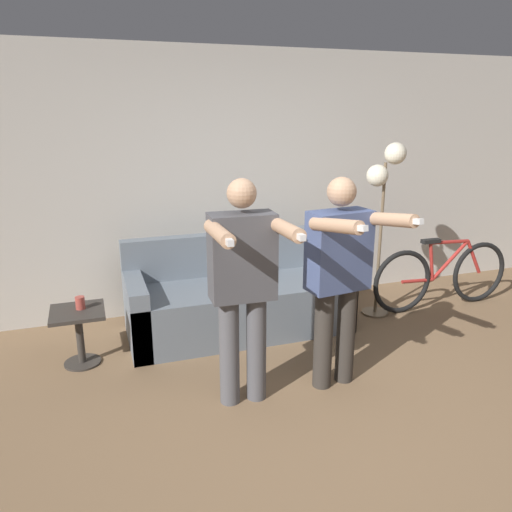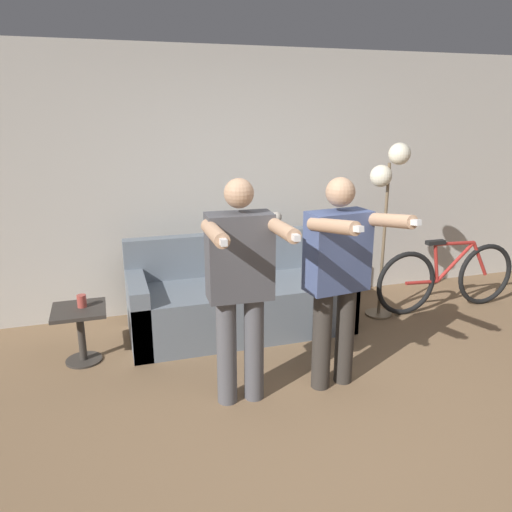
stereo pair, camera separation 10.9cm
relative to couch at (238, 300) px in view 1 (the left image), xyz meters
The scene contains 10 objects.
ground_plane 1.88m from the couch, 84.36° to the right, with size 16.00×16.00×0.00m, color #846647.
wall_back 1.24m from the couch, 75.27° to the left, with size 10.00×0.05×2.60m.
couch is the anchor object (origin of this frame).
person_left 1.38m from the couch, 105.04° to the right, with size 0.53×0.69×1.59m.
person_right 1.39m from the couch, 71.16° to the right, with size 0.57×0.72×1.57m.
cat 0.81m from the couch, 40.27° to the left, with size 0.40×0.12×0.18m.
floor_lamp 1.80m from the couch, ahead, with size 0.39×0.27×1.72m.
side_table 1.43m from the couch, behind, with size 0.42×0.42×0.47m.
cup 1.42m from the couch, behind, with size 0.07×0.07×0.10m.
bicycle 2.18m from the couch, ahead, with size 1.63×0.07×0.76m.
Camera 1 is at (-1.44, -2.34, 2.01)m, focal length 35.00 mm.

